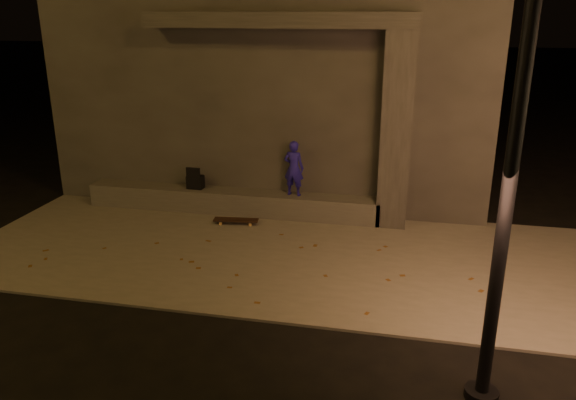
% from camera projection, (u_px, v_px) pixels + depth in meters
% --- Properties ---
extents(ground, '(120.00, 120.00, 0.00)m').
position_uv_depth(ground, '(254.00, 313.00, 7.71)').
color(ground, black).
rests_on(ground, ground).
extents(sidewalk, '(11.00, 4.40, 0.04)m').
position_uv_depth(sidewalk, '(285.00, 253.00, 9.55)').
color(sidewalk, slate).
rests_on(sidewalk, ground).
extents(building, '(9.00, 5.10, 5.22)m').
position_uv_depth(building, '(284.00, 70.00, 13.07)').
color(building, '#353330').
rests_on(building, ground).
extents(ledge, '(6.00, 0.55, 0.45)m').
position_uv_depth(ledge, '(232.00, 201.00, 11.39)').
color(ledge, '#4F4C47').
rests_on(ledge, sidewalk).
extents(column, '(0.55, 0.55, 3.60)m').
position_uv_depth(column, '(396.00, 132.00, 10.24)').
color(column, '#353330').
rests_on(column, sidewalk).
extents(canopy, '(5.00, 0.70, 0.28)m').
position_uv_depth(canopy, '(279.00, 20.00, 10.10)').
color(canopy, '#353330').
rests_on(canopy, column).
extents(skateboarder, '(0.43, 0.32, 1.09)m').
position_uv_depth(skateboarder, '(294.00, 168.00, 10.88)').
color(skateboarder, '#20189F').
rests_on(skateboarder, ledge).
extents(backpack, '(0.33, 0.22, 0.46)m').
position_uv_depth(backpack, '(195.00, 181.00, 11.42)').
color(backpack, black).
rests_on(backpack, ledge).
extents(skateboard, '(0.88, 0.32, 0.10)m').
position_uv_depth(skateboard, '(236.00, 220.00, 10.78)').
color(skateboard, black).
rests_on(skateboard, sidewalk).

